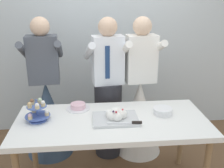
% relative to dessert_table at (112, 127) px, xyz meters
% --- Properties ---
extents(rear_wall, '(5.20, 0.10, 2.90)m').
position_rel_dessert_table_xyz_m(rear_wall, '(0.00, 1.37, 0.75)').
color(rear_wall, silver).
rests_on(rear_wall, ground_plane).
extents(dessert_table, '(1.80, 0.80, 0.78)m').
position_rel_dessert_table_xyz_m(dessert_table, '(0.00, 0.00, 0.00)').
color(dessert_table, white).
rests_on(dessert_table, ground_plane).
extents(cupcake_stand, '(0.23, 0.23, 0.21)m').
position_rel_dessert_table_xyz_m(cupcake_stand, '(-0.69, 0.05, 0.16)').
color(cupcake_stand, '#4C66B2').
rests_on(cupcake_stand, dessert_table).
extents(main_cake_tray, '(0.44, 0.31, 0.13)m').
position_rel_dessert_table_xyz_m(main_cake_tray, '(0.04, -0.01, 0.11)').
color(main_cake_tray, silver).
rests_on(main_cake_tray, dessert_table).
extents(plate_stack, '(0.19, 0.19, 0.07)m').
position_rel_dessert_table_xyz_m(plate_stack, '(0.51, 0.07, 0.11)').
color(plate_stack, white).
rests_on(plate_stack, dessert_table).
extents(round_cake, '(0.24, 0.24, 0.06)m').
position_rel_dessert_table_xyz_m(round_cake, '(-0.32, 0.27, 0.10)').
color(round_cake, white).
rests_on(round_cake, dessert_table).
extents(person_groom, '(0.52, 0.54, 1.66)m').
position_rel_dessert_table_xyz_m(person_groom, '(0.01, 0.62, 0.05)').
color(person_groom, '#232328').
rests_on(person_groom, ground_plane).
extents(person_bride, '(0.56, 0.56, 1.66)m').
position_rel_dessert_table_xyz_m(person_bride, '(0.39, 0.64, -0.12)').
color(person_bride, white).
rests_on(person_bride, ground_plane).
extents(person_guest, '(0.56, 0.56, 1.66)m').
position_rel_dessert_table_xyz_m(person_guest, '(-0.71, 0.71, -0.12)').
color(person_guest, '#334760').
rests_on(person_guest, ground_plane).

